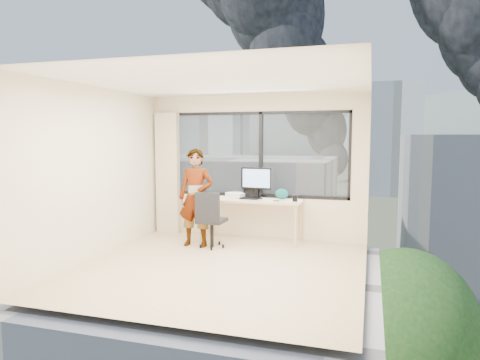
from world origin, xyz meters
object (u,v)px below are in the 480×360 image
at_px(person, 196,198).
at_px(monitor, 256,183).
at_px(desk, 251,220).
at_px(laptop, 250,193).
at_px(game_console, 237,195).
at_px(chair, 212,219).
at_px(handbag, 282,194).

bearing_deg(person, monitor, 37.67).
distance_m(desk, person, 1.11).
xyz_separation_m(person, laptop, (0.77, 0.65, 0.03)).
xyz_separation_m(game_console, laptop, (0.29, -0.16, 0.07)).
relative_size(desk, monitor, 3.18).
distance_m(person, laptop, 1.01).
bearing_deg(laptop, chair, -121.66).
xyz_separation_m(chair, handbag, (1.02, 0.81, 0.35)).
bearing_deg(desk, chair, -127.07).
distance_m(chair, laptop, 0.90).
bearing_deg(game_console, desk, -9.65).
height_order(desk, chair, chair).
relative_size(game_console, handbag, 1.46).
relative_size(person, game_console, 4.83).
bearing_deg(desk, person, -141.11).
distance_m(desk, handbag, 0.72).
bearing_deg(handbag, person, -133.47).
height_order(desk, laptop, laptop).
xyz_separation_m(monitor, handbag, (0.44, 0.09, -0.19)).
bearing_deg(chair, laptop, 55.28).
xyz_separation_m(person, handbag, (1.31, 0.79, 0.01)).
xyz_separation_m(monitor, laptop, (-0.10, -0.05, -0.17)).
bearing_deg(person, desk, 37.72).
distance_m(chair, handbag, 1.35).
bearing_deg(desk, monitor, 38.34).
height_order(person, game_console, person).
height_order(chair, person, person).
bearing_deg(monitor, person, -136.76).
bearing_deg(chair, desk, 53.48).
bearing_deg(handbag, desk, -147.72).
xyz_separation_m(laptop, handbag, (0.54, 0.14, -0.02)).
relative_size(chair, monitor, 1.72).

